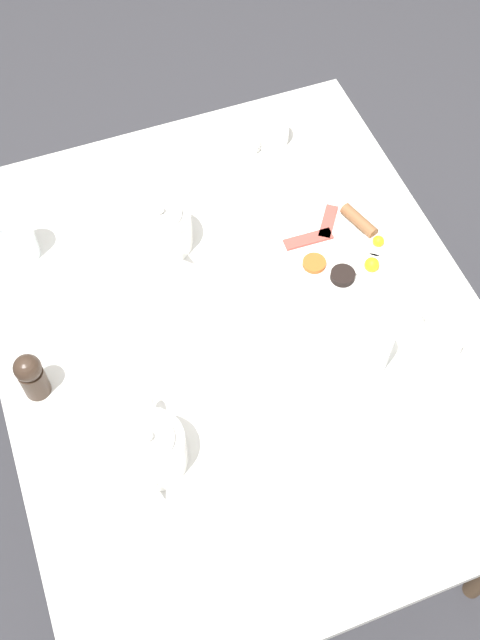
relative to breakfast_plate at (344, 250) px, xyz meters
The scene contains 14 objects.
ground_plane 0.78m from the breakfast_plate, 18.82° to the left, with size 8.00×8.00×0.00m, color #333338.
table 0.29m from the breakfast_plate, 18.82° to the left, with size 0.95×1.18×0.71m.
breakfast_plate is the anchor object (origin of this frame).
teapot_near 0.38m from the breakfast_plate, 24.52° to the right, with size 0.12×0.20×0.12m.
teapot_far 0.59m from the breakfast_plate, 30.49° to the left, with size 0.12×0.20×0.12m.
teacup_with_saucer_left 0.36m from the breakfast_plate, 85.81° to the right, with size 0.14×0.14×0.06m.
teacup_with_saucer_right 0.29m from the breakfast_plate, 104.43° to the left, with size 0.14×0.14×0.06m.
water_glass_tall 0.27m from the breakfast_plate, 75.46° to the left, with size 0.07×0.07×0.12m.
water_glass_short 0.68m from the breakfast_plate, 20.21° to the right, with size 0.07×0.07×0.12m.
salt_grinder 0.68m from the breakfast_plate, ahead, with size 0.05×0.05×0.11m.
napkin_folded 0.38m from the breakfast_plate, 41.96° to the left, with size 0.18×0.18×0.01m.
fork_by_plate 0.72m from the breakfast_plate, 49.95° to the left, with size 0.07×0.18×0.00m.
knife_by_plate 0.46m from the breakfast_plate, 75.28° to the left, with size 0.14×0.18×0.00m.
spoon_for_tea 0.40m from the breakfast_plate, 11.63° to the left, with size 0.15×0.05×0.00m.
Camera 1 is at (0.27, 0.72, 1.98)m, focal length 42.00 mm.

